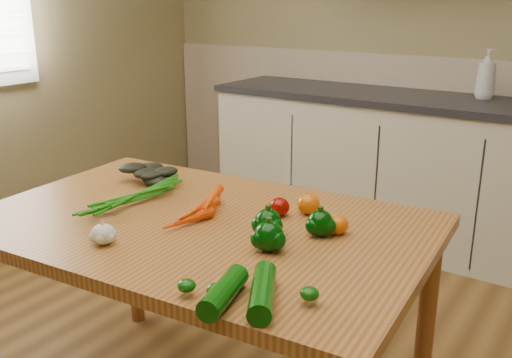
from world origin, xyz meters
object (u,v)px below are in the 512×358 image
Objects in this scene: pepper_c at (269,236)px; tomato_c at (338,225)px; garlic_bulb at (103,234)px; pepper_a at (268,222)px; carrot_bunch at (180,203)px; tomato_b at (308,204)px; zucchini_b at (224,292)px; table at (200,245)px; pepper_b at (320,223)px; leafy_greens at (152,169)px; zucchini_a at (262,292)px; tomato_a at (279,207)px; soap_bottle_a at (486,74)px.

pepper_c is 0.24m from tomato_c.
pepper_a is (0.36, 0.32, 0.01)m from garlic_bulb.
pepper_a is (0.34, 0.01, 0.00)m from carrot_bunch.
zucchini_b is at bearing -79.21° from tomato_b.
pepper_c is at bearing -17.06° from table.
leafy_greens is at bearing 172.76° from pepper_b.
zucchini_b is at bearing -145.28° from zucchini_a.
tomato_a reaches higher than zucchini_a.
zucchini_b is at bearing -76.90° from pepper_c.
pepper_b is 0.18m from tomato_b.
tomato_b is 0.59m from zucchini_a.
pepper_a is 0.21m from tomato_c.
soap_bottle_a is 3.43× the size of pepper_a.
zucchini_b is (0.47, -0.38, -0.01)m from carrot_bunch.
carrot_bunch is at bearing 148.55° from zucchini_a.
table is 0.54m from zucchini_b.
pepper_c reaches higher than pepper_a.
tomato_b is at bearing 108.71° from zucchini_a.
leafy_greens is at bearing 164.19° from pepper_a.
leafy_greens reaches higher than zucchini_a.
pepper_c reaches higher than pepper_b.
pepper_a is at bearing 157.08° from soap_bottle_a.
carrot_bunch reaches higher than zucchini_b.
pepper_a is 0.16m from tomato_a.
pepper_c is (0.70, -0.27, -0.01)m from leafy_greens.
leafy_greens is 0.66m from tomato_b.
soap_bottle_a is 2.45m from zucchini_b.
tomato_a is (0.30, 0.47, 0.00)m from garlic_bulb.
zucchini_b is (0.13, -0.39, -0.01)m from pepper_a.
tomato_b is (-0.12, 0.14, -0.00)m from pepper_b.
carrot_bunch is at bearing 140.78° from zucchini_b.
carrot_bunch is at bearing -150.15° from tomato_a.
zucchini_a reaches higher than table.
soap_bottle_a is 3.95× the size of garlic_bulb.
zucchini_b is at bearing -89.89° from pepper_b.
garlic_bulb is at bearing -151.46° from pepper_c.
tomato_c is (0.15, -0.10, -0.01)m from tomato_b.
pepper_b reaches higher than tomato_c.
garlic_bulb is at bearing 171.38° from zucchini_b.
zucchini_b is at bearing -71.12° from tomato_a.
soap_bottle_a is 4.18× the size of tomato_a.
table is 0.34m from pepper_c.
tomato_a is at bearing 38.07° from table.
pepper_b is at bearing 6.57° from carrot_bunch.
leafy_greens is 0.81m from tomato_c.
soap_bottle_a is 2.03m from leafy_greens.
carrot_bunch is at bearing 86.61° from garlic_bulb.
tomato_a is at bearing 25.34° from carrot_bunch.
tomato_c is at bearing 94.43° from zucchini_a.
tomato_c is at bearing -31.94° from tomato_b.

